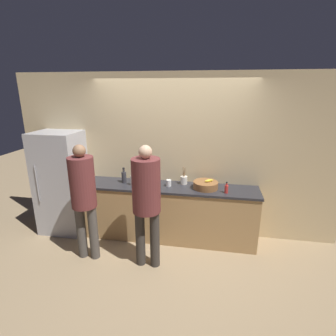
{
  "coord_description": "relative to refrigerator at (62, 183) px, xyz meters",
  "views": [
    {
      "loc": [
        0.64,
        -3.44,
        2.35
      ],
      "look_at": [
        0.0,
        0.13,
        1.25
      ],
      "focal_mm": 28.0,
      "sensor_mm": 36.0,
      "label": 1
    }
  ],
  "objects": [
    {
      "name": "ground_plane",
      "position": [
        1.83,
        -0.28,
        -0.85
      ],
      "size": [
        14.0,
        14.0,
        0.0
      ],
      "primitive_type": "plane",
      "color": "#9E8460"
    },
    {
      "name": "wall_back",
      "position": [
        1.83,
        0.32,
        0.45
      ],
      "size": [
        5.2,
        0.06,
        2.6
      ],
      "color": "#D6BC8C",
      "rests_on": "ground_plane"
    },
    {
      "name": "counter",
      "position": [
        1.83,
        0.05,
        -0.4
      ],
      "size": [
        2.71,
        0.58,
        0.9
      ],
      "color": "tan",
      "rests_on": "ground_plane"
    },
    {
      "name": "refrigerator",
      "position": [
        0.0,
        0.0,
        0.0
      ],
      "size": [
        0.72,
        0.63,
        1.7
      ],
      "color": "#B7B7BC",
      "rests_on": "ground_plane"
    },
    {
      "name": "person_left",
      "position": [
        0.76,
        -0.68,
        0.14
      ],
      "size": [
        0.34,
        0.34,
        1.66
      ],
      "color": "#4C4742",
      "rests_on": "ground_plane"
    },
    {
      "name": "person_center",
      "position": [
        1.65,
        -0.71,
        0.17
      ],
      "size": [
        0.37,
        0.37,
        1.69
      ],
      "color": "#38332D",
      "rests_on": "ground_plane"
    },
    {
      "name": "fruit_bowl",
      "position": [
        2.37,
        0.04,
        0.1
      ],
      "size": [
        0.37,
        0.37,
        0.15
      ],
      "color": "brown",
      "rests_on": "counter"
    },
    {
      "name": "utensil_crock",
      "position": [
        2.03,
        0.17,
        0.12
      ],
      "size": [
        0.11,
        0.11,
        0.28
      ],
      "color": "silver",
      "rests_on": "counter"
    },
    {
      "name": "bottle_clear",
      "position": [
        1.24,
        -0.03,
        0.13
      ],
      "size": [
        0.06,
        0.06,
        0.22
      ],
      "color": "silver",
      "rests_on": "counter"
    },
    {
      "name": "bottle_red",
      "position": [
        2.68,
        -0.1,
        0.11
      ],
      "size": [
        0.05,
        0.05,
        0.17
      ],
      "color": "red",
      "rests_on": "counter"
    },
    {
      "name": "bottle_dark",
      "position": [
        1.07,
        0.07,
        0.14
      ],
      "size": [
        0.08,
        0.08,
        0.25
      ],
      "color": "#333338",
      "rests_on": "counter"
    },
    {
      "name": "cup_white",
      "position": [
        1.81,
        0.03,
        0.1
      ],
      "size": [
        0.08,
        0.08,
        0.1
      ],
      "color": "white",
      "rests_on": "counter"
    }
  ]
}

